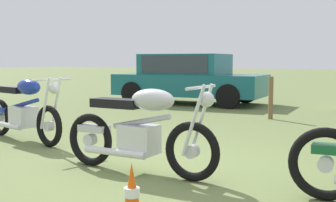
{
  "coord_description": "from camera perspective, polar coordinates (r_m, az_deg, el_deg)",
  "views": [
    {
      "loc": [
        2.66,
        -4.38,
        1.25
      ],
      "look_at": [
        -0.19,
        0.53,
        0.73
      ],
      "focal_mm": 47.34,
      "sensor_mm": 36.0,
      "label": 1
    }
  ],
  "objects": [
    {
      "name": "fence_post_wooden",
      "position": [
        9.67,
        13.1,
        0.4
      ],
      "size": [
        0.1,
        0.1,
        0.91
      ],
      "primitive_type": "cylinder",
      "color": "brown",
      "rests_on": "ground"
    },
    {
      "name": "ground_plane",
      "position": [
        5.27,
        -1.07,
        -8.47
      ],
      "size": [
        120.0,
        120.0,
        0.0
      ],
      "primitive_type": "plane",
      "color": "olive"
    },
    {
      "name": "motorcycle_blue",
      "position": [
        7.21,
        -18.15,
        -1.09
      ],
      "size": [
        2.05,
        0.77,
        1.02
      ],
      "rotation": [
        0.0,
        0.0,
        -0.22
      ],
      "color": "black",
      "rests_on": "ground"
    },
    {
      "name": "traffic_cone",
      "position": [
        3.38,
        -4.68,
        -12.39
      ],
      "size": [
        0.25,
        0.25,
        0.5
      ],
      "color": "#EA590F",
      "rests_on": "ground"
    },
    {
      "name": "car_teal",
      "position": [
        12.83,
        2.6,
        3.23
      ],
      "size": [
        4.39,
        2.21,
        1.43
      ],
      "rotation": [
        0.0,
        0.0,
        0.09
      ],
      "color": "#19606B",
      "rests_on": "ground"
    },
    {
      "name": "motorcycle_silver",
      "position": [
        4.9,
        -3.73,
        -3.79
      ],
      "size": [
        1.98,
        0.64,
        1.02
      ],
      "rotation": [
        0.0,
        0.0,
        -0.0
      ],
      "color": "black",
      "rests_on": "ground"
    }
  ]
}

